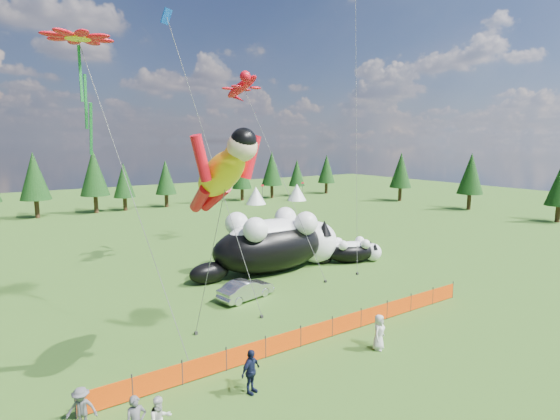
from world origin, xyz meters
The scene contains 15 objects.
ground centered at (0.00, 0.00, 0.00)m, with size 160.00×160.00×0.00m, color #163A0A.
safety_fence centered at (0.00, -3.00, 0.50)m, with size 22.06×0.06×1.10m.
tree_line centered at (0.00, 45.00, 4.00)m, with size 90.00×4.00×8.00m, color black, non-canonical shape.
festival_tents centered at (11.00, 40.00, 1.40)m, with size 50.00×3.20×2.80m, color white, non-canonical shape.
cat_large centered at (5.07, 8.35, 2.19)m, with size 12.73×4.55×4.60m.
cat_small centered at (11.59, 6.70, 0.95)m, with size 5.31×3.28×2.00m.
car centered at (0.01, 4.15, 0.63)m, with size 1.32×3.80×1.25m, color silver.
spectator_b centered at (-8.90, -5.95, 0.83)m, with size 0.81×0.48×1.67m, color beige.
spectator_c centered at (-4.97, -5.06, 0.90)m, with size 1.06×0.54×1.81m, color #131935.
spectator_d centered at (-10.92, -3.82, 0.80)m, with size 1.03×0.53×1.60m, color #535357.
spectator_e centered at (1.96, -5.27, 0.86)m, with size 0.84×0.55×1.73m, color beige.
superhero_kite centered at (-4.49, -1.77, 8.44)m, with size 4.68×5.49×10.86m.
gecko_kite centered at (5.18, 13.73, 14.30)m, with size 3.63×12.96×17.27m.
flower_kite centered at (-8.99, 3.14, 14.28)m, with size 4.26×7.65×15.71m.
diamond_kite_a centered at (-4.07, 4.76, 15.78)m, with size 4.08×4.32×17.53m.
Camera 1 is at (-12.87, -18.94, 9.86)m, focal length 28.00 mm.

